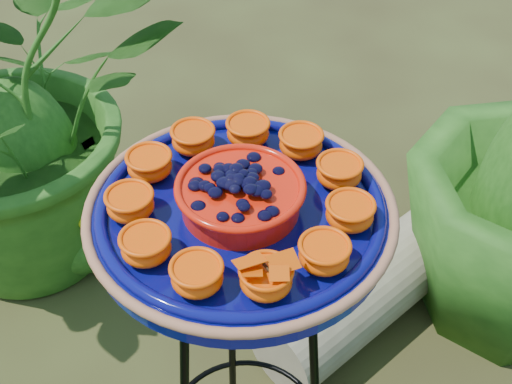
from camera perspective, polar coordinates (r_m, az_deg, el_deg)
tripod_stand at (r=1.24m, az=-0.99°, el=-13.37°), size 0.35×0.35×0.80m
feeder_dish at (r=0.96m, az=-1.23°, el=-1.37°), size 0.49×0.49×0.10m
driftwood_log at (r=1.85m, az=8.60°, el=-8.06°), size 0.57×0.57×0.20m
shrub_back_left at (r=1.88m, az=-19.11°, el=7.37°), size 1.18×1.13×1.01m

